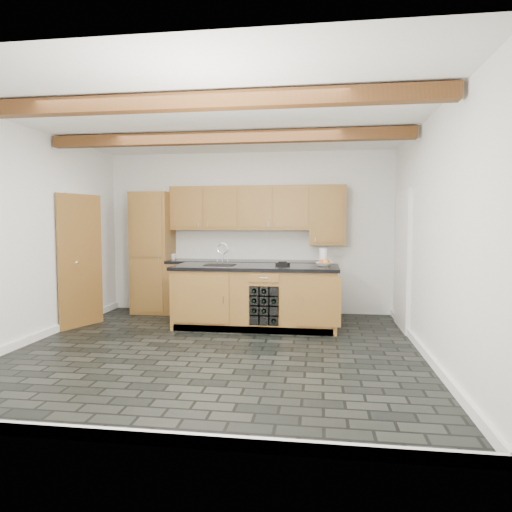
# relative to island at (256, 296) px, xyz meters

# --- Properties ---
(ground) EXTENTS (5.00, 5.00, 0.00)m
(ground) POSITION_rel_island_xyz_m (-0.31, -1.28, -0.46)
(ground) COLOR black
(ground) RESTS_ON ground
(room_shell) EXTENTS (5.01, 5.00, 5.00)m
(room_shell) POSITION_rel_island_xyz_m (-0.39, -0.75, 1.06)
(room_shell) COLOR white
(room_shell) RESTS_ON ground
(back_cabinetry) EXTENTS (3.65, 0.62, 2.20)m
(back_cabinetry) POSITION_rel_island_xyz_m (-0.68, 0.95, 0.51)
(back_cabinetry) COLOR olive
(back_cabinetry) RESTS_ON ground
(island) EXTENTS (2.48, 0.96, 0.93)m
(island) POSITION_rel_island_xyz_m (0.00, 0.00, 0.00)
(island) COLOR olive
(island) RESTS_ON ground
(faucet) EXTENTS (0.45, 0.40, 0.34)m
(faucet) POSITION_rel_island_xyz_m (-0.56, 0.05, 0.50)
(faucet) COLOR black
(faucet) RESTS_ON island
(kitchen_scale) EXTENTS (0.22, 0.16, 0.06)m
(kitchen_scale) POSITION_rel_island_xyz_m (0.39, 0.07, 0.49)
(kitchen_scale) COLOR black
(kitchen_scale) RESTS_ON island
(fruit_bowl) EXTENTS (0.31, 0.31, 0.06)m
(fruit_bowl) POSITION_rel_island_xyz_m (1.01, 0.05, 0.50)
(fruit_bowl) COLOR white
(fruit_bowl) RESTS_ON island
(fruit_cluster) EXTENTS (0.16, 0.17, 0.07)m
(fruit_cluster) POSITION_rel_island_xyz_m (1.01, 0.05, 0.53)
(fruit_cluster) COLOR #BD3B19
(fruit_cluster) RESTS_ON fruit_bowl
(paper_towel) EXTENTS (0.12, 0.12, 0.25)m
(paper_towel) POSITION_rel_island_xyz_m (1.00, 0.33, 0.59)
(paper_towel) COLOR white
(paper_towel) RESTS_ON island
(mug) EXTENTS (0.12, 0.12, 0.10)m
(mug) POSITION_rel_island_xyz_m (-1.61, 0.97, 0.52)
(mug) COLOR white
(mug) RESTS_ON back_cabinetry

